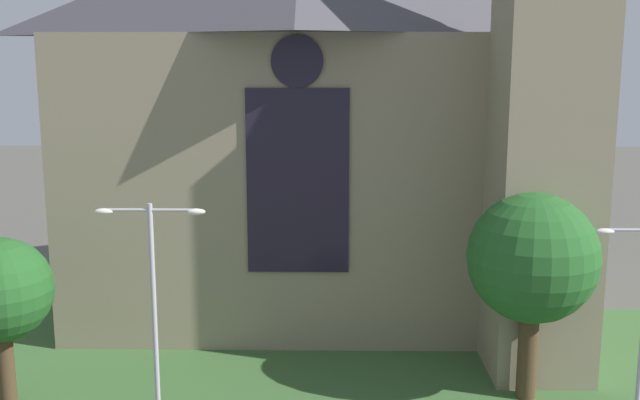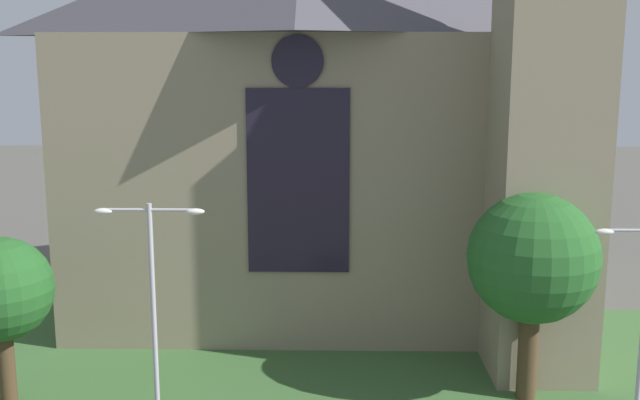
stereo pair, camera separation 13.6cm
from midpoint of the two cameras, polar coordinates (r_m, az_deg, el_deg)
ground at (r=32.68m, az=1.41°, el=-12.70°), size 160.00×160.00×0.00m
grass_verge at (r=30.85m, az=1.42°, el=-14.18°), size 120.00×20.00×0.01m
church_building at (r=37.61m, az=0.02°, el=6.61°), size 23.20×16.20×26.00m
tree_left_near at (r=30.60m, az=-22.79°, el=-6.31°), size 3.89×3.89×6.48m
tree_right_near at (r=29.56m, az=15.85°, el=-4.34°), size 4.93×4.93×8.05m
streetlamp_near at (r=24.25m, az=-12.27°, el=-7.65°), size 3.37×0.26×8.65m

